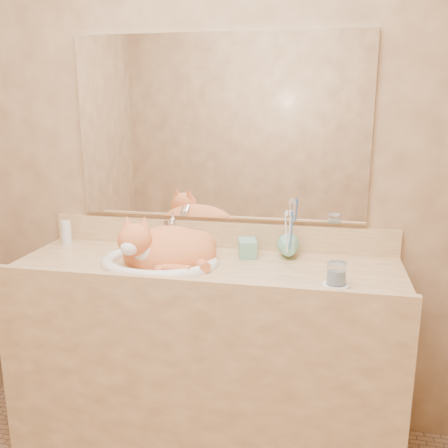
% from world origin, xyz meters
% --- Properties ---
extents(wall_back, '(2.40, 0.02, 2.50)m').
position_xyz_m(wall_back, '(0.00, 1.00, 1.25)').
color(wall_back, brown).
rests_on(wall_back, ground).
extents(vanity_counter, '(1.60, 0.55, 0.85)m').
position_xyz_m(vanity_counter, '(0.00, 0.72, 0.42)').
color(vanity_counter, '#A07547').
rests_on(vanity_counter, floor).
extents(mirror, '(1.30, 0.02, 0.80)m').
position_xyz_m(mirror, '(0.00, 0.99, 1.39)').
color(mirror, white).
rests_on(mirror, wall_back).
extents(sink_basin, '(0.57, 0.51, 0.15)m').
position_xyz_m(sink_basin, '(-0.19, 0.70, 0.93)').
color(sink_basin, white).
rests_on(sink_basin, vanity_counter).
extents(faucet, '(0.06, 0.12, 0.16)m').
position_xyz_m(faucet, '(-0.19, 0.89, 0.93)').
color(faucet, white).
rests_on(faucet, vanity_counter).
extents(cat, '(0.43, 0.36, 0.22)m').
position_xyz_m(cat, '(-0.17, 0.72, 0.91)').
color(cat, '#D06230').
rests_on(cat, sink_basin).
extents(soap_dispenser, '(0.09, 0.09, 0.17)m').
position_xyz_m(soap_dispenser, '(0.16, 0.82, 0.93)').
color(soap_dispenser, '#6CAE91').
rests_on(soap_dispenser, vanity_counter).
extents(toothbrush_cup, '(0.11, 0.11, 0.09)m').
position_xyz_m(toothbrush_cup, '(0.33, 0.84, 0.90)').
color(toothbrush_cup, '#6CAE91').
rests_on(toothbrush_cup, vanity_counter).
extents(toothbrushes, '(0.04, 0.04, 0.22)m').
position_xyz_m(toothbrushes, '(0.33, 0.84, 0.98)').
color(toothbrushes, silver).
rests_on(toothbrushes, toothbrush_cup).
extents(saucer, '(0.10, 0.10, 0.01)m').
position_xyz_m(saucer, '(0.52, 0.57, 0.85)').
color(saucer, white).
rests_on(saucer, vanity_counter).
extents(water_glass, '(0.07, 0.07, 0.08)m').
position_xyz_m(water_glass, '(0.52, 0.57, 0.90)').
color(water_glass, white).
rests_on(water_glass, saucer).
extents(lotion_bottle, '(0.05, 0.05, 0.11)m').
position_xyz_m(lotion_bottle, '(-0.72, 0.90, 0.91)').
color(lotion_bottle, silver).
rests_on(lotion_bottle, vanity_counter).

